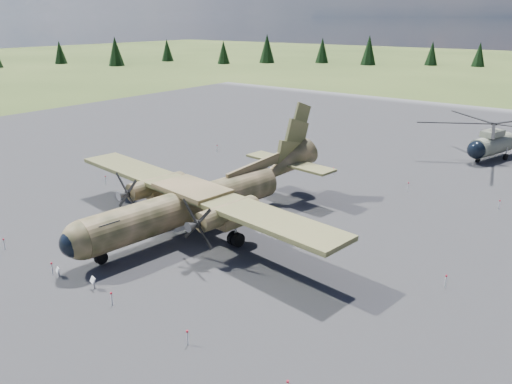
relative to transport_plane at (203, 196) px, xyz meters
The scene contains 8 objects.
ground 3.64m from the transport_plane, 53.20° to the left, with size 500.00×500.00×0.00m, color #57642C.
apron 12.42m from the transport_plane, 82.75° to the left, with size 120.00×120.00×0.04m, color #5A5A5F.
transport_plane is the anchor object (origin of this frame).
helicopter_near 37.11m from the transport_plane, 69.54° to the left, with size 20.91×21.44×4.30m.
info_placard_left 11.76m from the transport_plane, 99.37° to the right, with size 0.46×0.29×0.66m.
info_placard_right 11.21m from the transport_plane, 84.10° to the right, with size 0.54×0.34×0.79m.
barrier_fence 3.06m from the transport_plane, 61.49° to the left, with size 33.12×29.62×0.85m.
treeline 8.86m from the transport_plane, 41.64° to the right, with size 318.85×316.07×10.93m.
Camera 1 is at (23.45, -28.22, 15.54)m, focal length 35.00 mm.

